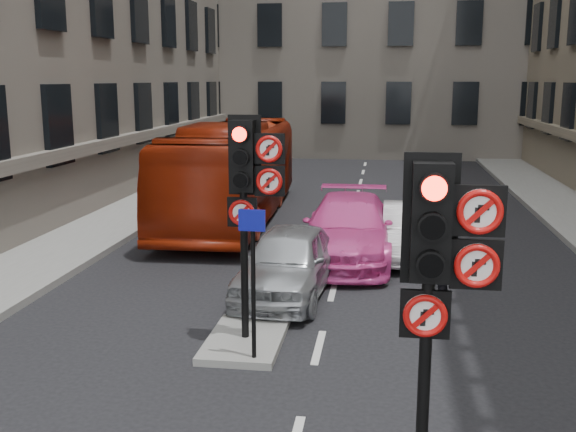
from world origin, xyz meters
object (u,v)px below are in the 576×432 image
(motorcyclist, at_px, (437,264))
(car_silver, at_px, (288,261))
(bus_red, at_px, (233,171))
(signal_near, at_px, (439,261))
(info_sign, at_px, (253,263))
(car_pink, at_px, (348,229))
(car_white, at_px, (410,231))
(motorcycle, at_px, (293,257))
(signal_far, at_px, (249,180))

(motorcyclist, bearing_deg, car_silver, 16.55)
(bus_red, xyz_separation_m, motorcyclist, (5.60, -7.44, -0.65))
(signal_near, distance_m, info_sign, 4.10)
(motorcyclist, bearing_deg, signal_near, 107.50)
(car_pink, height_order, info_sign, info_sign)
(car_white, xyz_separation_m, motorcyclist, (0.37, -3.63, 0.20))
(motorcycle, xyz_separation_m, motorcyclist, (2.92, -1.29, 0.32))
(motorcycle, bearing_deg, signal_near, -78.03)
(car_white, height_order, car_pink, car_pink)
(car_silver, relative_size, bus_red, 0.38)
(signal_near, distance_m, motorcycle, 8.28)
(signal_near, xyz_separation_m, bus_red, (-5.09, 13.79, -1.11))
(signal_far, bearing_deg, car_silver, 84.77)
(bus_red, xyz_separation_m, motorcycle, (2.68, -6.15, -0.97))
(signal_near, xyz_separation_m, motorcyclist, (0.51, 6.35, -1.76))
(signal_far, bearing_deg, car_white, 65.35)
(motorcyclist, bearing_deg, car_white, -62.16)
(signal_far, distance_m, car_pink, 6.02)
(signal_near, relative_size, car_white, 0.94)
(signal_far, distance_m, motorcyclist, 4.33)
(signal_far, bearing_deg, motorcyclist, 37.13)
(car_white, bearing_deg, signal_far, -114.19)
(bus_red, relative_size, motorcyclist, 6.41)
(car_silver, bearing_deg, info_sign, -85.58)
(car_silver, bearing_deg, car_white, 58.06)
(car_silver, height_order, motorcyclist, motorcyclist)
(car_white, height_order, info_sign, info_sign)
(car_white, distance_m, motorcycle, 3.46)
(signal_far, bearing_deg, motorcycle, 87.04)
(car_white, relative_size, motorcyclist, 2.31)
(car_white, bearing_deg, car_silver, -126.33)
(car_pink, bearing_deg, car_silver, -109.29)
(car_pink, bearing_deg, signal_far, -102.74)
(signal_far, bearing_deg, info_sign, -75.25)
(car_silver, relative_size, car_white, 1.05)
(car_white, bearing_deg, bus_red, 144.38)
(motorcyclist, height_order, info_sign, info_sign)
(signal_far, relative_size, motorcyclist, 2.16)
(bus_red, height_order, motorcycle, bus_red)
(car_silver, height_order, info_sign, info_sign)
(info_sign, bearing_deg, bus_red, 106.37)
(car_pink, distance_m, motorcyclist, 3.69)
(motorcycle, bearing_deg, motorcyclist, -29.43)
(motorcycle, height_order, info_sign, info_sign)
(car_white, bearing_deg, info_sign, -109.97)
(bus_red, relative_size, info_sign, 4.65)
(motorcycle, height_order, motorcyclist, motorcyclist)
(bus_red, distance_m, info_sign, 10.95)
(car_white, bearing_deg, motorcyclist, -83.78)
(signal_far, relative_size, bus_red, 0.34)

